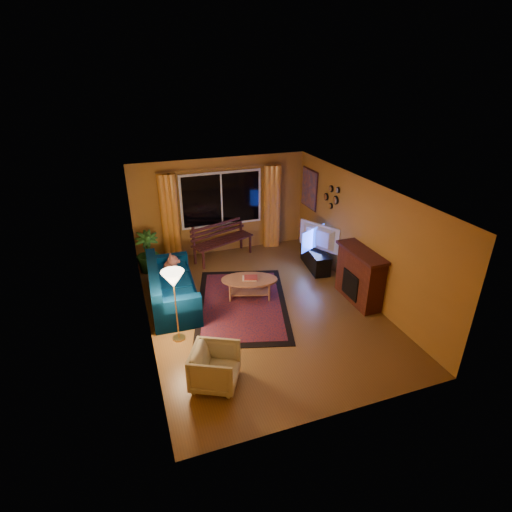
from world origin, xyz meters
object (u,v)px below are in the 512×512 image
object	(u,v)px
coffee_table	(250,288)
sofa	(172,285)
floor_lamp	(176,307)
bench	(223,249)
armchair	(215,365)
tv_console	(315,259)

from	to	relation	value
coffee_table	sofa	bearing A→B (deg)	169.88
floor_lamp	sofa	bearing A→B (deg)	85.18
bench	sofa	distance (m)	2.35
sofa	armchair	size ratio (longest dim) A/B	2.92
floor_lamp	coffee_table	world-z (taller)	floor_lamp
coffee_table	tv_console	distance (m)	2.12
armchair	floor_lamp	xyz separation A→B (m)	(-0.36, 1.33, 0.33)
bench	armchair	world-z (taller)	armchair
armchair	coffee_table	world-z (taller)	armchair
coffee_table	floor_lamp	bearing A→B (deg)	-150.21
floor_lamp	bench	bearing A→B (deg)	61.03
tv_console	armchair	bearing A→B (deg)	-129.91
sofa	floor_lamp	bearing A→B (deg)	-92.04
bench	coffee_table	world-z (taller)	bench
sofa	armchair	xyz separation A→B (m)	(0.25, -2.59, -0.07)
coffee_table	tv_console	xyz separation A→B (m)	(1.97, 0.77, 0.02)
armchair	coffee_table	distance (m)	2.67
bench	floor_lamp	distance (m)	3.46
bench	armchair	bearing A→B (deg)	-127.73
floor_lamp	armchair	bearing A→B (deg)	-74.90
bench	sofa	bearing A→B (deg)	-152.68
sofa	armchair	world-z (taller)	sofa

